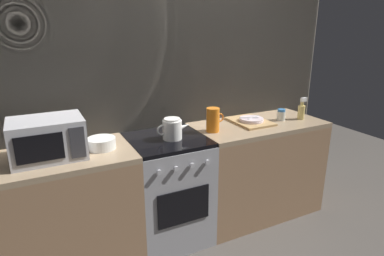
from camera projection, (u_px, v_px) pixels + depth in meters
ground_plane at (169, 235)px, 2.85m from camera, size 8.00×8.00×0.00m
back_wall at (151, 93)px, 2.76m from camera, size 3.60×0.05×2.40m
counter_left at (51, 217)px, 2.32m from camera, size 1.20×0.60×0.90m
stove_unit at (168, 189)px, 2.71m from camera, size 0.60×0.63×0.90m
counter_right at (256, 168)px, 3.10m from camera, size 1.20×0.60×0.90m
microwave at (47, 139)px, 2.16m from camera, size 0.46×0.35×0.27m
kettle at (172, 129)px, 2.53m from camera, size 0.28×0.15×0.17m
mixing_bowl at (102, 143)px, 2.34m from camera, size 0.20×0.20×0.08m
pitcher at (213, 120)px, 2.70m from camera, size 0.16×0.11×0.20m
dish_pile at (250, 121)px, 2.96m from camera, size 0.30×0.40×0.06m
spice_jar at (281, 115)px, 3.03m from camera, size 0.08×0.08×0.10m
spray_bottle at (301, 111)px, 3.06m from camera, size 0.08×0.06×0.20m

